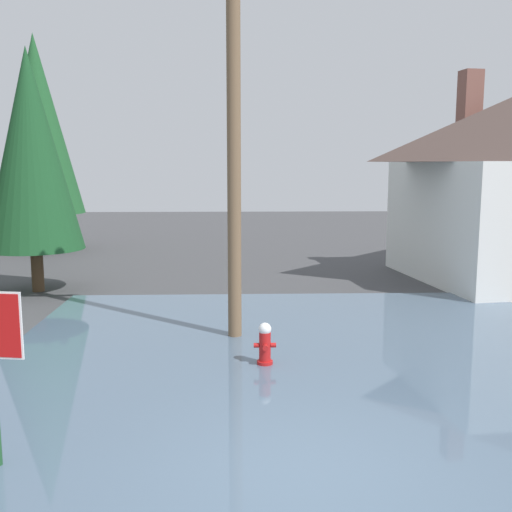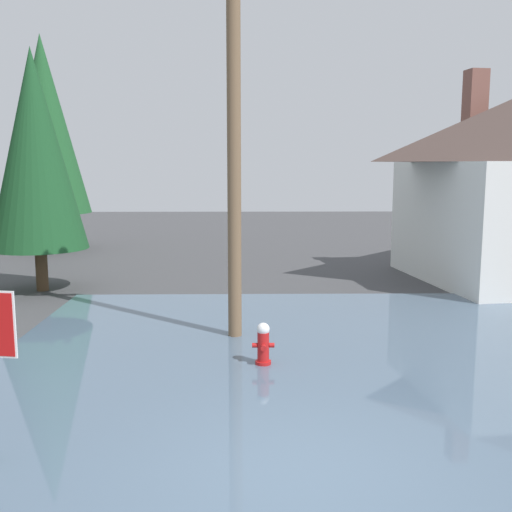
{
  "view_description": "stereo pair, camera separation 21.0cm",
  "coord_description": "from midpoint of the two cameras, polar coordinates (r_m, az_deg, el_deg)",
  "views": [
    {
      "loc": [
        -0.81,
        -6.39,
        3.59
      ],
      "look_at": [
        -0.39,
        5.67,
        1.75
      ],
      "focal_mm": 41.92,
      "sensor_mm": 36.0,
      "label": 1
    },
    {
      "loc": [
        -0.6,
        -6.4,
        3.59
      ],
      "look_at": [
        -0.39,
        5.67,
        1.75
      ],
      "focal_mm": 41.92,
      "sensor_mm": 36.0,
      "label": 2
    }
  ],
  "objects": [
    {
      "name": "ground_plane",
      "position": [
        7.39,
        4.94,
        -20.86
      ],
      "size": [
        80.0,
        80.0,
        0.1
      ],
      "primitive_type": "cube",
      "color": "#424244"
    },
    {
      "name": "flood_puddle",
      "position": [
        10.99,
        5.74,
        -10.34
      ],
      "size": [
        11.7,
        11.88,
        0.04
      ],
      "primitive_type": "cube",
      "color": "#4C6075",
      "rests_on": "ground"
    },
    {
      "name": "fire_hydrant",
      "position": [
        10.84,
        1.26,
        -8.48
      ],
      "size": [
        0.4,
        0.34,
        0.8
      ],
      "color": "red",
      "rests_on": "ground"
    },
    {
      "name": "utility_pole",
      "position": [
        12.21,
        -1.62,
        12.25
      ],
      "size": [
        1.6,
        0.28,
        8.35
      ],
      "color": "brown",
      "rests_on": "ground"
    },
    {
      "name": "pine_tree_tall_left",
      "position": [
        17.97,
        -20.01,
        9.47
      ],
      "size": [
        2.72,
        2.72,
        6.8
      ],
      "color": "#4C3823",
      "rests_on": "ground"
    },
    {
      "name": "pine_tree_short_left",
      "position": [
        26.67,
        -19.35,
        11.69
      ],
      "size": [
        3.55,
        3.55,
        8.86
      ],
      "color": "#4C3823",
      "rests_on": "ground"
    }
  ]
}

